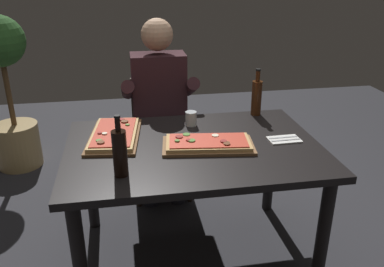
# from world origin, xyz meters

# --- Properties ---
(ground_plane) EXTENTS (6.40, 6.40, 0.00)m
(ground_plane) POSITION_xyz_m (0.00, 0.00, 0.00)
(ground_plane) COLOR #2D2D33
(dining_table) EXTENTS (1.40, 0.96, 0.74)m
(dining_table) POSITION_xyz_m (0.00, 0.00, 0.64)
(dining_table) COLOR black
(dining_table) RESTS_ON ground_plane
(pizza_rectangular_front) EXTENTS (0.52, 0.31, 0.05)m
(pizza_rectangular_front) POSITION_xyz_m (0.07, -0.04, 0.76)
(pizza_rectangular_front) COLOR brown
(pizza_rectangular_front) RESTS_ON dining_table
(pizza_rectangular_left) EXTENTS (0.33, 0.53, 0.05)m
(pizza_rectangular_left) POSITION_xyz_m (-0.43, 0.18, 0.76)
(pizza_rectangular_left) COLOR brown
(pizza_rectangular_left) RESTS_ON dining_table
(wine_bottle_dark) EXTENTS (0.07, 0.07, 0.30)m
(wine_bottle_dark) POSITION_xyz_m (-0.40, -0.27, 0.86)
(wine_bottle_dark) COLOR black
(wine_bottle_dark) RESTS_ON dining_table
(oil_bottle_amber) EXTENTS (0.07, 0.07, 0.31)m
(oil_bottle_amber) POSITION_xyz_m (0.49, 0.41, 0.86)
(oil_bottle_amber) COLOR #47230F
(oil_bottle_amber) RESTS_ON dining_table
(tumbler_near_camera) EXTENTS (0.07, 0.07, 0.09)m
(tumbler_near_camera) POSITION_xyz_m (0.04, 0.29, 0.78)
(tumbler_near_camera) COLOR silver
(tumbler_near_camera) RESTS_ON dining_table
(napkin_cutlery_set) EXTENTS (0.18, 0.11, 0.01)m
(napkin_cutlery_set) POSITION_xyz_m (0.52, -0.02, 0.74)
(napkin_cutlery_set) COLOR white
(napkin_cutlery_set) RESTS_ON dining_table
(diner_chair) EXTENTS (0.44, 0.44, 0.87)m
(diner_chair) POSITION_xyz_m (-0.11, 0.86, 0.49)
(diner_chair) COLOR black
(diner_chair) RESTS_ON ground_plane
(seated_diner) EXTENTS (0.53, 0.41, 1.33)m
(seated_diner) POSITION_xyz_m (-0.11, 0.74, 0.74)
(seated_diner) COLOR #23232D
(seated_diner) RESTS_ON ground_plane
(potted_plant_corner) EXTENTS (0.41, 0.41, 1.30)m
(potted_plant_corner) POSITION_xyz_m (-1.31, 1.43, 0.70)
(potted_plant_corner) COLOR tan
(potted_plant_corner) RESTS_ON ground_plane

